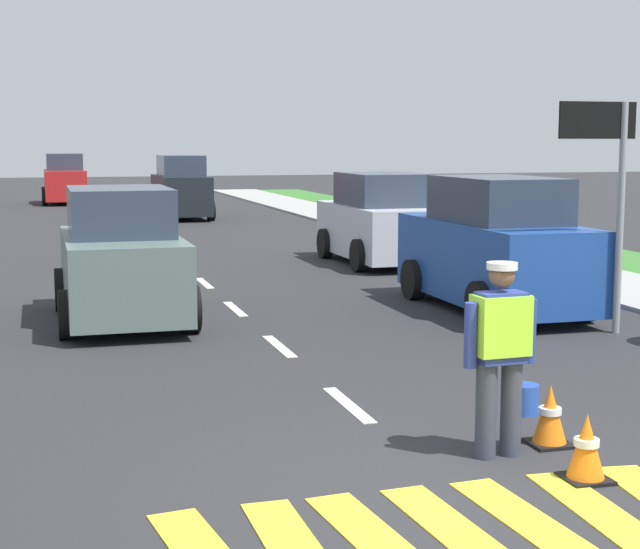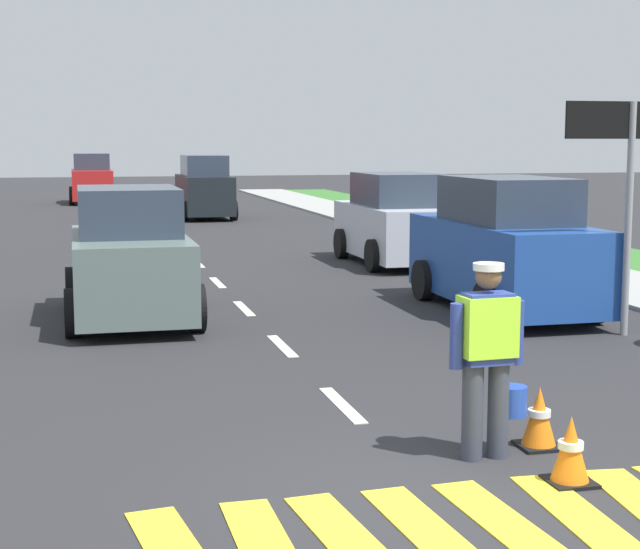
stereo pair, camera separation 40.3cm
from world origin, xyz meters
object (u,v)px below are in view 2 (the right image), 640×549
at_px(road_worker, 489,350).
at_px(traffic_cone_near, 539,418).
at_px(car_outgoing_far, 204,189).
at_px(car_oncoming_third, 92,180).
at_px(car_parked_curbside, 504,249).
at_px(car_parked_far, 396,222).
at_px(traffic_cone_far, 571,450).
at_px(lane_direction_sign, 615,161).
at_px(car_oncoming_lead, 130,259).

height_order(road_worker, traffic_cone_near, road_worker).
xyz_separation_m(car_outgoing_far, car_oncoming_third, (-3.63, 9.49, -0.02)).
bearing_deg(car_parked_curbside, road_worker, -115.41).
xyz_separation_m(road_worker, car_outgoing_far, (1.06, 26.78, 0.08)).
relative_size(car_outgoing_far, car_parked_far, 1.00).
bearing_deg(traffic_cone_far, road_worker, 116.21).
xyz_separation_m(road_worker, traffic_cone_far, (0.37, -0.76, -0.66)).
height_order(road_worker, car_oncoming_third, car_oncoming_third).
xyz_separation_m(lane_direction_sign, car_oncoming_third, (-6.35, 31.75, -1.42)).
distance_m(car_oncoming_lead, car_oncoming_third, 28.89).
height_order(lane_direction_sign, car_parked_far, lane_direction_sign).
bearing_deg(car_parked_far, traffic_cone_far, -102.74).
bearing_deg(car_outgoing_far, lane_direction_sign, -83.04).
bearing_deg(road_worker, car_parked_far, 74.98).
relative_size(road_worker, car_outgoing_far, 0.41).
bearing_deg(car_oncoming_third, road_worker, -85.93).
xyz_separation_m(traffic_cone_far, car_parked_far, (3.09, 13.67, 0.65)).
bearing_deg(traffic_cone_far, car_outgoing_far, 88.58).
bearing_deg(road_worker, car_oncoming_lead, 109.13).
xyz_separation_m(traffic_cone_near, car_parked_far, (2.91, 12.77, 0.65)).
height_order(traffic_cone_near, car_outgoing_far, car_outgoing_far).
distance_m(traffic_cone_near, car_oncoming_third, 36.27).
height_order(lane_direction_sign, traffic_cone_near, lane_direction_sign).
distance_m(road_worker, lane_direction_sign, 6.08).
height_order(road_worker, car_outgoing_far, car_outgoing_far).
height_order(traffic_cone_near, car_oncoming_third, car_oncoming_third).
distance_m(car_parked_far, car_oncoming_third, 24.13).
bearing_deg(road_worker, car_parked_curbside, 64.59).
height_order(traffic_cone_far, car_parked_far, car_parked_far).
relative_size(car_oncoming_lead, car_outgoing_far, 0.95).
distance_m(road_worker, car_parked_curbside, 7.43).
distance_m(car_outgoing_far, car_parked_curbside, 20.18).
relative_size(lane_direction_sign, car_oncoming_lead, 0.84).
height_order(lane_direction_sign, car_parked_curbside, lane_direction_sign).
distance_m(car_outgoing_far, car_parked_far, 14.08).
xyz_separation_m(traffic_cone_far, car_parked_curbside, (2.82, 7.47, 0.71)).
bearing_deg(car_parked_far, car_oncoming_third, 104.50).
relative_size(road_worker, traffic_cone_far, 3.06).
xyz_separation_m(traffic_cone_near, car_parked_curbside, (2.63, 6.57, 0.71)).
relative_size(lane_direction_sign, car_oncoming_third, 0.82).
distance_m(road_worker, traffic_cone_far, 1.07).
bearing_deg(car_parked_curbside, car_outgoing_far, 96.07).
bearing_deg(car_parked_far, car_oncoming_lead, -137.49).
bearing_deg(traffic_cone_near, traffic_cone_far, -101.33).
bearing_deg(car_parked_curbside, car_oncoming_lead, 173.32).
height_order(car_outgoing_far, car_parked_far, car_outgoing_far).
relative_size(road_worker, traffic_cone_near, 3.07).
height_order(traffic_cone_far, car_outgoing_far, car_outgoing_far).
xyz_separation_m(car_outgoing_far, car_parked_curbside, (2.13, -20.07, -0.03)).
distance_m(road_worker, car_outgoing_far, 26.80).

